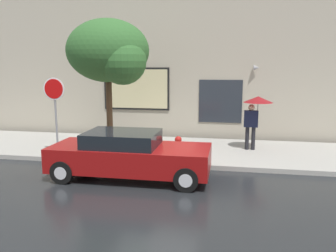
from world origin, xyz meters
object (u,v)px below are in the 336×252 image
(street_tree, at_px, (111,53))
(stop_sign, at_px, (55,101))
(fire_hydrant, at_px, (178,147))
(pedestrian_with_umbrella, at_px, (256,107))
(parked_car, at_px, (129,155))

(street_tree, distance_m, stop_sign, 2.48)
(street_tree, bearing_deg, fire_hydrant, -7.16)
(stop_sign, bearing_deg, pedestrian_with_umbrella, 15.44)
(pedestrian_with_umbrella, xyz_separation_m, street_tree, (-4.92, -1.33, 1.87))
(street_tree, relative_size, stop_sign, 1.74)
(parked_car, relative_size, stop_sign, 1.70)
(parked_car, distance_m, street_tree, 3.80)
(parked_car, bearing_deg, pedestrian_with_umbrella, 42.94)
(pedestrian_with_umbrella, height_order, stop_sign, stop_sign)
(street_tree, bearing_deg, stop_sign, -163.84)
(fire_hydrant, relative_size, stop_sign, 0.28)
(parked_car, bearing_deg, fire_hydrant, 57.83)
(parked_car, xyz_separation_m, street_tree, (-1.21, 2.12, 2.92))
(fire_hydrant, relative_size, pedestrian_with_umbrella, 0.38)
(street_tree, height_order, stop_sign, street_tree)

